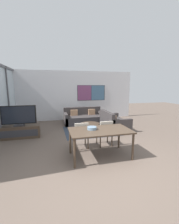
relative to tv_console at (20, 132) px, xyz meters
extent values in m
plane|color=brown|center=(2.46, -2.89, -0.23)|extent=(24.00, 24.00, 0.00)
cube|color=silver|center=(2.46, 2.69, 1.17)|extent=(7.21, 0.06, 2.80)
cube|color=#2D2D33|center=(3.54, 2.65, 1.32)|extent=(1.69, 0.01, 0.90)
cube|color=#753D66|center=(3.13, 2.64, 1.32)|extent=(0.80, 0.02, 0.86)
cube|color=#426684|center=(3.95, 2.64, 1.32)|extent=(0.80, 0.02, 0.86)
cube|color=#515156|center=(-0.62, 1.29, 1.17)|extent=(0.07, 0.08, 2.80)
cube|color=#333D4C|center=(2.83, 0.17, -0.23)|extent=(2.25, 1.92, 0.01)
cube|color=#423326|center=(0.00, 0.00, 0.00)|extent=(1.46, 0.48, 0.47)
cube|color=#2D2D33|center=(0.00, -0.24, 0.00)|extent=(1.34, 0.01, 0.26)
cube|color=#2D2D33|center=(0.00, 0.00, 0.26)|extent=(0.36, 0.20, 0.05)
cube|color=#2D2D33|center=(0.00, 0.00, 0.32)|extent=(0.06, 0.03, 0.08)
cube|color=black|center=(0.00, 0.00, 0.66)|extent=(1.26, 0.04, 0.71)
cube|color=black|center=(0.00, -0.02, 0.66)|extent=(1.17, 0.01, 0.64)
cube|color=#383333|center=(2.83, 1.48, -0.02)|extent=(2.02, 0.95, 0.42)
cube|color=#383333|center=(2.83, 1.87, 0.18)|extent=(2.02, 0.16, 0.83)
cube|color=#383333|center=(1.89, 1.48, 0.07)|extent=(0.14, 0.95, 0.60)
cube|color=#383333|center=(3.77, 1.48, 0.07)|extent=(0.14, 0.95, 0.60)
cube|color=#9E7556|center=(2.35, 1.69, 0.34)|extent=(0.36, 0.12, 0.30)
cube|color=#9E7556|center=(3.31, 1.69, 0.34)|extent=(0.36, 0.12, 0.30)
cube|color=#383333|center=(4.01, 0.22, -0.02)|extent=(0.95, 1.53, 0.42)
cube|color=#383333|center=(3.62, 0.22, 0.18)|extent=(0.16, 1.53, 0.83)
cube|color=#383333|center=(4.01, -0.48, 0.07)|extent=(0.95, 0.14, 0.60)
cube|color=#383333|center=(4.01, 0.91, 0.07)|extent=(0.95, 0.14, 0.60)
cube|color=#9E7556|center=(3.80, -0.13, 0.34)|extent=(0.12, 0.36, 0.30)
cylinder|color=#423326|center=(2.83, 0.17, -0.22)|extent=(0.37, 0.37, 0.03)
cylinder|color=#423326|center=(2.83, 0.17, -0.08)|extent=(0.15, 0.15, 0.30)
cylinder|color=#423326|center=(2.83, 0.17, 0.09)|extent=(0.82, 0.82, 0.04)
cube|color=#423326|center=(2.48, -2.23, 0.53)|extent=(1.68, 0.97, 0.04)
cylinder|color=#423326|center=(1.70, -2.66, 0.14)|extent=(0.06, 0.06, 0.74)
cylinder|color=#423326|center=(3.26, -2.66, 0.14)|extent=(0.06, 0.06, 0.74)
cylinder|color=#423326|center=(1.70, -1.81, 0.14)|extent=(0.06, 0.06, 0.74)
cylinder|color=#423326|center=(3.26, -1.81, 0.14)|extent=(0.06, 0.06, 0.74)
cube|color=#B2A899|center=(2.07, -1.48, 0.22)|extent=(0.46, 0.46, 0.06)
cube|color=#B2A899|center=(2.07, -1.69, 0.43)|extent=(0.42, 0.05, 0.38)
cylinder|color=#423326|center=(1.87, -1.68, -0.02)|extent=(0.04, 0.04, 0.42)
cylinder|color=#423326|center=(2.27, -1.68, -0.02)|extent=(0.04, 0.04, 0.42)
cylinder|color=#423326|center=(1.87, -1.28, -0.02)|extent=(0.04, 0.04, 0.42)
cylinder|color=#423326|center=(2.27, -1.28, -0.02)|extent=(0.04, 0.04, 0.42)
cube|color=#B2A899|center=(2.88, -1.46, 0.22)|extent=(0.46, 0.46, 0.06)
cube|color=#B2A899|center=(2.88, -1.67, 0.43)|extent=(0.42, 0.05, 0.38)
cylinder|color=#423326|center=(2.68, -1.66, -0.02)|extent=(0.04, 0.04, 0.42)
cylinder|color=#423326|center=(3.08, -1.66, -0.02)|extent=(0.04, 0.04, 0.42)
cylinder|color=#423326|center=(2.68, -1.26, -0.02)|extent=(0.04, 0.04, 0.42)
cylinder|color=#423326|center=(3.08, -1.26, -0.02)|extent=(0.04, 0.04, 0.42)
cylinder|color=slate|center=(2.27, -2.15, 0.58)|extent=(0.26, 0.26, 0.08)
torus|color=slate|center=(2.27, -2.15, 0.61)|extent=(0.26, 0.26, 0.02)
camera|label=1|loc=(1.21, -5.99, 1.74)|focal=24.00mm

